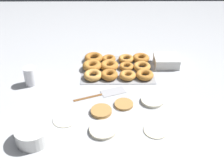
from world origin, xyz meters
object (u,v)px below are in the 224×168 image
(pancake_4, at_px, (101,111))
(donut_tray, at_px, (116,67))
(pancake_3, at_px, (103,130))
(pancake_1, at_px, (152,101))
(pancake_5, at_px, (124,104))
(pancake_0, at_px, (156,130))
(paper_cup, at_px, (30,76))
(pancake_2, at_px, (65,119))
(batter_bowl, at_px, (33,134))
(spatula, at_px, (108,93))
(container_stack, at_px, (166,61))

(pancake_4, bearing_deg, donut_tray, -100.97)
(pancake_3, height_order, pancake_4, pancake_4)
(pancake_1, height_order, pancake_5, pancake_1)
(pancake_0, relative_size, pancake_1, 0.96)
(paper_cup, bearing_deg, pancake_5, 159.22)
(pancake_2, height_order, batter_bowl, batter_bowl)
(donut_tray, xyz_separation_m, spatula, (0.05, 0.23, -0.02))
(pancake_1, relative_size, pancake_4, 1.11)
(pancake_2, height_order, donut_tray, donut_tray)
(pancake_1, xyz_separation_m, paper_cup, (0.63, -0.16, 0.04))
(spatula, bearing_deg, paper_cup, 147.09)
(pancake_0, bearing_deg, batter_bowl, 5.89)
(pancake_2, distance_m, pancake_4, 0.17)
(batter_bowl, bearing_deg, container_stack, -137.27)
(pancake_1, xyz_separation_m, spatula, (0.22, -0.07, -0.01))
(paper_cup, bearing_deg, donut_tray, -162.24)
(pancake_5, distance_m, batter_bowl, 0.45)
(batter_bowl, relative_size, spatula, 0.53)
(pancake_5, bearing_deg, container_stack, -125.46)
(pancake_0, distance_m, donut_tray, 0.54)
(pancake_4, bearing_deg, pancake_0, 152.88)
(pancake_0, xyz_separation_m, paper_cup, (0.62, -0.36, 0.05))
(pancake_0, bearing_deg, pancake_2, -10.16)
(pancake_3, relative_size, spatula, 0.44)
(batter_bowl, height_order, spatula, batter_bowl)
(pancake_0, height_order, pancake_1, pancake_1)
(container_stack, bearing_deg, paper_cup, 13.92)
(donut_tray, distance_m, container_stack, 0.30)
(pancake_1, distance_m, pancake_2, 0.44)
(pancake_5, height_order, batter_bowl, batter_bowl)
(paper_cup, relative_size, spatula, 0.37)
(batter_bowl, xyz_separation_m, paper_cup, (0.10, -0.42, 0.02))
(pancake_3, relative_size, donut_tray, 0.29)
(pancake_4, height_order, donut_tray, donut_tray)
(pancake_5, xyz_separation_m, batter_bowl, (0.39, 0.23, 0.03))
(pancake_4, relative_size, spatula, 0.37)
(pancake_5, bearing_deg, paper_cup, -20.78)
(pancake_1, distance_m, donut_tray, 0.35)
(batter_bowl, bearing_deg, pancake_5, -149.33)
(pancake_4, height_order, pancake_5, pancake_4)
(pancake_1, height_order, pancake_3, same)
(pancake_0, xyz_separation_m, pancake_3, (0.23, 0.00, 0.00))
(container_stack, bearing_deg, pancake_3, 56.51)
(pancake_3, distance_m, spatula, 0.28)
(pancake_1, relative_size, pancake_3, 0.94)
(paper_cup, bearing_deg, pancake_2, 126.98)
(pancake_4, relative_size, donut_tray, 0.24)
(pancake_4, bearing_deg, batter_bowl, 32.40)
(pancake_0, xyz_separation_m, spatula, (0.21, -0.27, -0.00))
(donut_tray, height_order, container_stack, container_stack)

